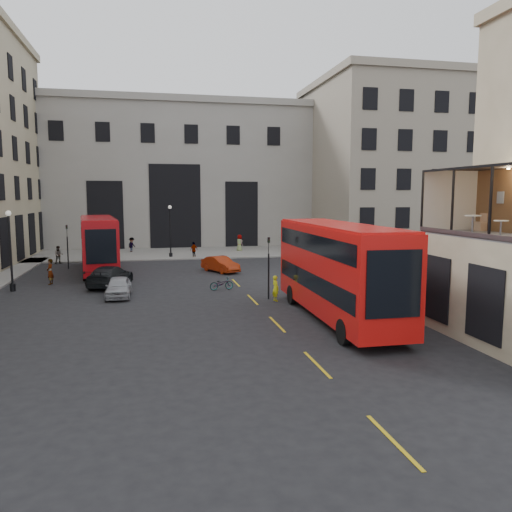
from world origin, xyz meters
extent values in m
plane|color=black|center=(0.00, 0.00, 0.00)|extent=(140.00, 140.00, 0.00)
cube|color=black|center=(4.98, 0.00, 2.00)|extent=(0.08, 9.20, 3.00)
cube|color=beige|center=(6.50, 5.00, 6.05)|extent=(3.00, 0.04, 2.90)
cube|color=slate|center=(5.00, 0.00, 4.70)|extent=(0.12, 10.00, 0.18)
cube|color=black|center=(5.00, 0.00, 7.45)|extent=(0.12, 10.00, 0.10)
cube|color=beige|center=(7.92, 3.20, 6.20)|extent=(0.04, 0.45, 0.55)
cylinder|color=#FFD899|center=(7.30, 2.00, 7.45)|extent=(0.12, 0.12, 0.05)
cube|color=#98958E|center=(-5.00, 48.00, 9.00)|extent=(34.00, 10.00, 18.00)
cube|color=#98958E|center=(-5.00, 48.00, 17.60)|extent=(35.00, 10.60, 0.80)
cube|color=black|center=(-5.00, 42.96, 5.00)|extent=(6.00, 0.12, 10.00)
cube|color=black|center=(-13.00, 42.96, 4.00)|extent=(4.00, 0.12, 8.00)
cube|color=black|center=(3.00, 42.96, 4.00)|extent=(4.00, 0.12, 8.00)
cube|color=gray|center=(20.00, 40.00, 10.00)|extent=(16.00, 18.00, 20.00)
cube|color=gray|center=(20.00, 40.00, 19.60)|extent=(16.60, 18.60, 0.80)
cube|color=slate|center=(-6.00, 38.00, 0.06)|extent=(40.00, 12.00, 0.12)
cylinder|color=black|center=(-1.00, 12.00, 1.40)|extent=(0.10, 0.10, 2.80)
imported|color=black|center=(-1.00, 12.00, 3.30)|extent=(0.16, 0.20, 1.00)
cylinder|color=black|center=(-15.00, 28.00, 1.40)|extent=(0.10, 0.10, 2.80)
imported|color=black|center=(-15.00, 28.00, 3.30)|extent=(0.16, 0.20, 1.00)
cylinder|color=black|center=(-17.00, 18.00, 2.50)|extent=(0.14, 0.14, 5.00)
cylinder|color=black|center=(-17.00, 18.00, 0.25)|extent=(0.36, 0.36, 0.50)
sphere|color=silver|center=(-17.00, 18.00, 5.15)|extent=(0.36, 0.36, 0.36)
cylinder|color=black|center=(-6.00, 34.00, 2.50)|extent=(0.14, 0.14, 5.00)
cylinder|color=black|center=(-6.00, 34.00, 0.25)|extent=(0.36, 0.36, 0.50)
sphere|color=silver|center=(-6.00, 34.00, 5.15)|extent=(0.36, 0.36, 0.36)
cube|color=red|center=(1.23, 6.42, 2.61)|extent=(2.91, 12.26, 4.34)
cube|color=black|center=(1.23, 6.42, 2.00)|extent=(2.94, 11.59, 0.89)
cube|color=black|center=(1.23, 6.42, 3.95)|extent=(2.94, 11.59, 0.89)
cube|color=red|center=(1.23, 6.42, 4.82)|extent=(2.80, 12.02, 0.13)
cylinder|color=black|center=(0.01, 10.35, 0.56)|extent=(0.32, 1.12, 1.11)
cylinder|color=black|center=(2.55, 10.32, 0.56)|extent=(0.32, 1.12, 1.11)
cylinder|color=black|center=(-0.08, 2.15, 0.56)|extent=(0.32, 1.12, 1.11)
cylinder|color=black|center=(2.46, 2.12, 0.56)|extent=(0.32, 1.12, 1.11)
cube|color=#A70B10|center=(-12.18, 25.41, 2.43)|extent=(4.03, 11.61, 4.03)
cube|color=black|center=(-12.18, 25.41, 1.86)|extent=(3.99, 11.00, 0.83)
cube|color=black|center=(-12.18, 25.41, 3.67)|extent=(3.99, 11.00, 0.83)
cube|color=#A70B10|center=(-12.18, 25.41, 4.48)|extent=(3.90, 11.37, 0.12)
cylinder|color=black|center=(-13.82, 28.87, 0.52)|extent=(0.42, 1.06, 1.03)
cylinder|color=black|center=(-11.49, 29.17, 0.52)|extent=(0.42, 1.06, 1.03)
cylinder|color=black|center=(-12.83, 21.31, 0.52)|extent=(0.42, 1.06, 1.03)
cylinder|color=black|center=(-10.51, 21.62, 0.52)|extent=(0.42, 1.06, 1.03)
imported|color=#9B9DA2|center=(-10.00, 14.58, 0.63)|extent=(1.55, 3.74, 1.27)
imported|color=#932309|center=(-2.37, 23.49, 0.65)|extent=(2.99, 4.11, 1.29)
imported|color=black|center=(-10.81, 18.57, 0.72)|extent=(3.33, 5.33, 1.44)
imported|color=gray|center=(-3.39, 15.59, 0.42)|extent=(1.68, 0.80, 0.84)
imported|color=yellow|center=(-0.73, 11.35, 0.77)|extent=(0.51, 0.64, 1.55)
imported|color=gray|center=(-16.36, 31.58, 0.83)|extent=(0.93, 0.79, 1.66)
imported|color=gray|center=(-10.04, 39.34, 0.86)|extent=(1.15, 1.27, 1.71)
imported|color=gray|center=(-3.71, 33.32, 0.81)|extent=(1.01, 0.85, 1.62)
imported|color=gray|center=(1.88, 38.23, 0.96)|extent=(1.00, 1.12, 1.92)
imported|color=gray|center=(-15.04, 20.17, 0.91)|extent=(0.52, 0.72, 1.83)
cylinder|color=white|center=(5.83, 0.40, 5.28)|extent=(0.56, 0.56, 0.04)
cylinder|color=slate|center=(5.83, 0.40, 4.95)|extent=(0.07, 0.07, 0.66)
cylinder|color=slate|center=(5.83, 0.40, 4.61)|extent=(0.41, 0.41, 0.03)
cylinder|color=silver|center=(5.77, 2.12, 5.42)|extent=(0.68, 0.68, 0.05)
cylinder|color=slate|center=(5.77, 2.12, 5.02)|extent=(0.09, 0.09, 0.79)
cylinder|color=slate|center=(5.77, 2.12, 4.62)|extent=(0.50, 0.50, 0.03)
cube|color=tan|center=(7.54, 4.01, 4.82)|extent=(0.48, 0.48, 0.45)
cube|color=tan|center=(7.73, 4.05, 5.25)|extent=(0.11, 0.42, 0.40)
camera|label=1|loc=(-7.97, -17.16, 6.27)|focal=35.00mm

